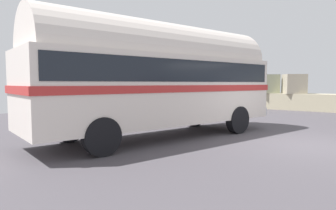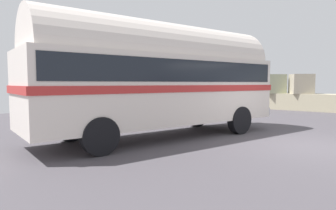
{
  "view_description": "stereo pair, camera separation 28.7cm",
  "coord_description": "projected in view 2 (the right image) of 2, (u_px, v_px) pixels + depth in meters",
  "views": [
    {
      "loc": [
        1.98,
        -9.01,
        1.79
      ],
      "look_at": [
        -3.35,
        -2.02,
        1.13
      ],
      "focal_mm": 31.44,
      "sensor_mm": 36.0,
      "label": 1
    },
    {
      "loc": [
        2.21,
        -8.83,
        1.79
      ],
      "look_at": [
        -3.35,
        -2.02,
        1.13
      ],
      "focal_mm": 31.44,
      "sensor_mm": 36.0,
      "label": 2
    }
  ],
  "objects": [
    {
      "name": "ground",
      "position": [
        304.0,
        146.0,
        8.35
      ],
      "size": [
        32.0,
        26.0,
        0.02
      ],
      "color": "#49454B"
    },
    {
      "name": "vintage_coach",
      "position": [
        161.0,
        75.0,
        9.48
      ],
      "size": [
        4.42,
        8.91,
        3.7
      ],
      "rotation": [
        0.0,
        0.0,
        -0.24
      ],
      "color": "black",
      "rests_on": "ground"
    }
  ]
}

